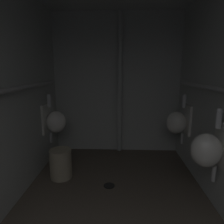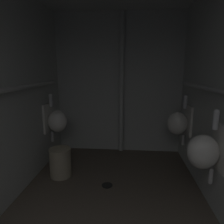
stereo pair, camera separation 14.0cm
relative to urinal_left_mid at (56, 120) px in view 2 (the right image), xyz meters
The scene contains 10 objects.
floor 1.59m from the urinal_left_mid, 48.86° to the right, with size 2.28×3.37×0.08m, color brown.
wall_back 1.22m from the urinal_left_mid, 32.20° to the left, with size 2.28×0.06×2.38m, color #B2B6B1.
urinal_left_mid is the anchor object (origin of this frame).
urinal_right_mid 2.13m from the urinal_left_mid, 28.87° to the right, with size 0.32×0.30×0.76m.
urinal_right_far 1.87m from the urinal_left_mid, ahead, with size 0.32×0.30×0.76m.
supply_pipe_left 1.22m from the urinal_left_mid, 94.69° to the right, with size 0.06×2.60×0.06m.
supply_pipe_right 2.30m from the urinal_left_mid, 28.85° to the right, with size 0.06×2.68×0.06m.
standpipe_back_wall 1.21m from the urinal_left_mid, 25.83° to the left, with size 0.08×0.08×2.33m, color #B2B6B1.
floor_drain 1.26m from the urinal_left_mid, 36.07° to the right, with size 0.14×0.14×0.01m, color black.
waste_bin 0.68m from the urinal_left_mid, 65.99° to the right, with size 0.29×0.29×0.40m, color #9E937A.
Camera 2 is at (0.20, -0.22, 1.44)m, focal length 32.09 mm.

